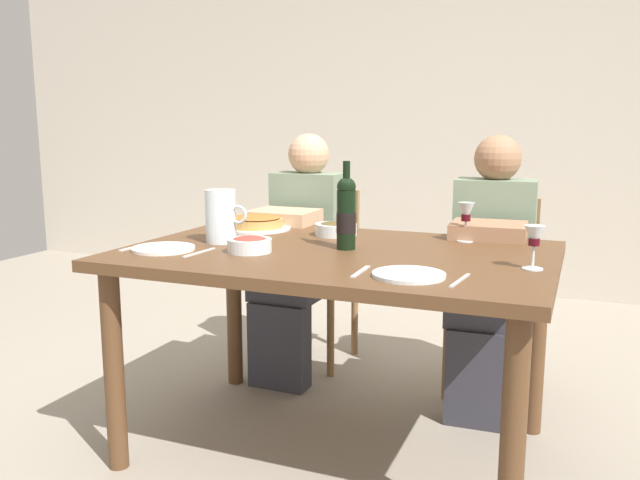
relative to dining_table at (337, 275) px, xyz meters
The scene contains 20 objects.
ground_plane 0.67m from the dining_table, ahead, with size 8.00×8.00×0.00m, color gray.
back_wall 2.77m from the dining_table, 90.00° to the left, with size 8.00×0.10×2.80m, color beige.
dining_table is the anchor object (origin of this frame).
wine_bottle 0.23m from the dining_table, 58.24° to the left, with size 0.07×0.07×0.32m.
water_pitcher 0.50m from the dining_table, behind, with size 0.17×0.12×0.20m.
baked_tart 0.59m from the dining_table, 147.74° to the left, with size 0.30×0.30×0.06m.
salad_bowl 0.33m from the dining_table, 151.20° to the right, with size 0.16×0.16×0.06m.
olive_bowl 0.34m from the dining_table, 111.87° to the left, with size 0.17×0.17×0.06m.
wine_glass_left_diner 0.70m from the dining_table, ahead, with size 0.06×0.06×0.14m.
wine_glass_right_diner 0.56m from the dining_table, 41.77° to the left, with size 0.06×0.06×0.15m.
dinner_plate_left_setting 0.63m from the dining_table, 157.74° to the right, with size 0.22×0.22×0.01m, color white.
dinner_plate_right_setting 0.47m from the dining_table, 42.04° to the right, with size 0.22×0.22×0.01m, color silver.
fork_left_setting 0.74m from the dining_table, 161.39° to the right, with size 0.16×0.01×0.01m, color silver.
knife_left_setting 0.50m from the dining_table, 151.03° to the right, with size 0.18×0.01×0.01m, color silver.
knife_right_setting 0.59m from the dining_table, 32.07° to the right, with size 0.18×0.01×0.01m, color silver.
spoon_right_setting 0.37m from the dining_table, 58.12° to the right, with size 0.16×0.01×0.01m, color silver.
chair_left 1.03m from the dining_table, 116.17° to the left, with size 0.40×0.40×0.87m.
diner_left 0.82m from the dining_table, 123.67° to the left, with size 0.34×0.50×1.16m.
chair_right 0.99m from the dining_table, 62.76° to the left, with size 0.42×0.42×0.87m.
diner_right 0.78m from the dining_table, 54.20° to the left, with size 0.35×0.51×1.16m.
Camera 1 is at (0.81, -2.15, 1.20)m, focal length 36.77 mm.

